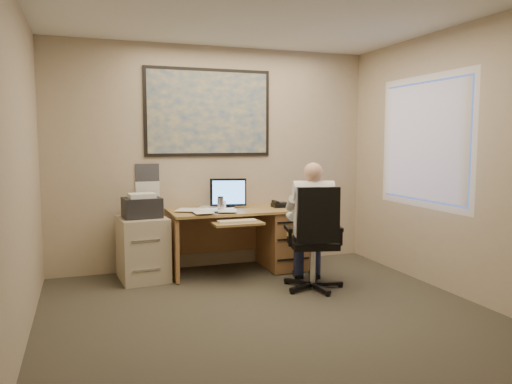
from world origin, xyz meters
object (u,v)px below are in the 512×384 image
object	(u,v)px
desk	(262,233)
filing_cabinet	(143,243)
office_chair	(316,259)
person	(312,226)

from	to	relation	value
desk	filing_cabinet	world-z (taller)	desk
filing_cabinet	office_chair	xyz separation A→B (m)	(1.67, -0.98, -0.10)
desk	office_chair	bearing A→B (deg)	-76.70
desk	person	bearing A→B (deg)	-76.28
desk	person	xyz separation A→B (m)	(0.22, -0.92, 0.23)
desk	office_chair	size ratio (longest dim) A/B	1.45
filing_cabinet	desk	bearing A→B (deg)	-4.72
desk	office_chair	world-z (taller)	desk
desk	person	distance (m)	0.97
office_chair	person	bearing A→B (deg)	111.57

